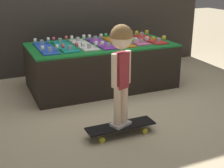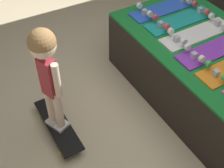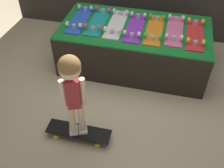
{
  "view_description": "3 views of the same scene",
  "coord_description": "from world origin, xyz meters",
  "px_view_note": "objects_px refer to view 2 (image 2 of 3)",
  "views": [
    {
      "loc": [
        -1.42,
        -3.07,
        1.41
      ],
      "look_at": [
        -0.24,
        -0.36,
        0.36
      ],
      "focal_mm": 50.0,
      "sensor_mm": 36.0,
      "label": 1
    },
    {
      "loc": [
        1.27,
        -1.17,
        2.11
      ],
      "look_at": [
        -0.26,
        -0.27,
        0.36
      ],
      "focal_mm": 50.0,
      "sensor_mm": 36.0,
      "label": 2
    },
    {
      "loc": [
        0.37,
        -2.22,
        2.22
      ],
      "look_at": [
        -0.09,
        -0.28,
        0.36
      ],
      "focal_mm": 42.0,
      "sensor_mm": 36.0,
      "label": 3
    }
  ],
  "objects_px": {
    "skateboard_teal_on_rack": "(181,19)",
    "skateboard_purple_on_rack": "(215,48)",
    "skateboard_blue_on_rack": "(164,8)",
    "child": "(46,64)",
    "skateboard_on_floor": "(58,125)",
    "skateboard_white_on_rack": "(197,33)"
  },
  "relations": [
    {
      "from": "skateboard_teal_on_rack",
      "to": "skateboard_purple_on_rack",
      "type": "bearing_deg",
      "value": -4.19
    },
    {
      "from": "skateboard_blue_on_rack",
      "to": "skateboard_purple_on_rack",
      "type": "relative_size",
      "value": 1.0
    },
    {
      "from": "skateboard_teal_on_rack",
      "to": "child",
      "type": "bearing_deg",
      "value": -83.79
    },
    {
      "from": "skateboard_blue_on_rack",
      "to": "skateboard_purple_on_rack",
      "type": "distance_m",
      "value": 0.7
    },
    {
      "from": "skateboard_blue_on_rack",
      "to": "skateboard_on_floor",
      "type": "relative_size",
      "value": 1.04
    },
    {
      "from": "skateboard_white_on_rack",
      "to": "child",
      "type": "height_order",
      "value": "child"
    },
    {
      "from": "skateboard_purple_on_rack",
      "to": "skateboard_on_floor",
      "type": "bearing_deg",
      "value": -104.25
    },
    {
      "from": "skateboard_blue_on_rack",
      "to": "skateboard_on_floor",
      "type": "xyz_separation_m",
      "value": [
        0.37,
        -1.3,
        -0.51
      ]
    },
    {
      "from": "skateboard_blue_on_rack",
      "to": "skateboard_white_on_rack",
      "type": "height_order",
      "value": "same"
    },
    {
      "from": "skateboard_blue_on_rack",
      "to": "skateboard_teal_on_rack",
      "type": "distance_m",
      "value": 0.23
    },
    {
      "from": "skateboard_blue_on_rack",
      "to": "skateboard_purple_on_rack",
      "type": "xyz_separation_m",
      "value": [
        0.7,
        -0.03,
        0.0
      ]
    },
    {
      "from": "skateboard_on_floor",
      "to": "child",
      "type": "relative_size",
      "value": 0.7
    },
    {
      "from": "skateboard_blue_on_rack",
      "to": "skateboard_teal_on_rack",
      "type": "height_order",
      "value": "same"
    },
    {
      "from": "skateboard_blue_on_rack",
      "to": "skateboard_white_on_rack",
      "type": "bearing_deg",
      "value": -0.68
    },
    {
      "from": "skateboard_white_on_rack",
      "to": "skateboard_purple_on_rack",
      "type": "xyz_separation_m",
      "value": [
        0.23,
        -0.02,
        0.0
      ]
    },
    {
      "from": "skateboard_purple_on_rack",
      "to": "skateboard_teal_on_rack",
      "type": "bearing_deg",
      "value": 175.81
    },
    {
      "from": "skateboard_white_on_rack",
      "to": "skateboard_purple_on_rack",
      "type": "bearing_deg",
      "value": -5.48
    },
    {
      "from": "skateboard_teal_on_rack",
      "to": "skateboard_on_floor",
      "type": "xyz_separation_m",
      "value": [
        0.14,
        -1.31,
        -0.51
      ]
    },
    {
      "from": "skateboard_purple_on_rack",
      "to": "skateboard_white_on_rack",
      "type": "bearing_deg",
      "value": 174.52
    },
    {
      "from": "skateboard_purple_on_rack",
      "to": "child",
      "type": "height_order",
      "value": "child"
    },
    {
      "from": "skateboard_white_on_rack",
      "to": "child",
      "type": "bearing_deg",
      "value": -94.0
    },
    {
      "from": "skateboard_blue_on_rack",
      "to": "skateboard_teal_on_rack",
      "type": "bearing_deg",
      "value": 1.55
    }
  ]
}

